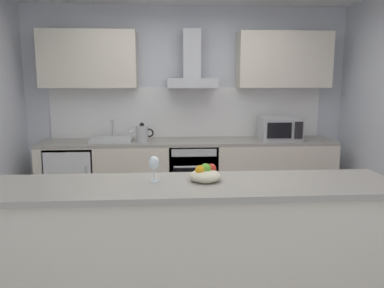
% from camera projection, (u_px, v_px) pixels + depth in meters
% --- Properties ---
extents(ground, '(5.21, 4.78, 0.02)m').
position_uv_depth(ground, '(199.00, 268.00, 3.41)').
color(ground, gray).
extents(wall_back, '(5.21, 0.12, 2.60)m').
position_uv_depth(wall_back, '(187.00, 107.00, 5.11)').
color(wall_back, silver).
rests_on(wall_back, ground).
extents(backsplash_tile, '(3.58, 0.02, 0.66)m').
position_uv_depth(backsplash_tile, '(187.00, 112.00, 5.05)').
color(backsplash_tile, white).
extents(counter_back, '(3.70, 0.60, 0.90)m').
position_uv_depth(counter_back, '(189.00, 175.00, 4.88)').
color(counter_back, beige).
rests_on(counter_back, ground).
extents(counter_island, '(2.80, 0.64, 0.98)m').
position_uv_depth(counter_island, '(191.00, 251.00, 2.62)').
color(counter_island, beige).
rests_on(counter_island, ground).
extents(upper_cabinets, '(3.66, 0.32, 0.70)m').
position_uv_depth(upper_cabinets, '(188.00, 60.00, 4.78)').
color(upper_cabinets, beige).
extents(oven, '(0.60, 0.62, 0.80)m').
position_uv_depth(oven, '(192.00, 174.00, 4.85)').
color(oven, slate).
rests_on(oven, ground).
extents(refrigerator, '(0.58, 0.60, 0.85)m').
position_uv_depth(refrigerator, '(74.00, 179.00, 4.76)').
color(refrigerator, white).
rests_on(refrigerator, ground).
extents(microwave, '(0.50, 0.38, 0.30)m').
position_uv_depth(microwave, '(280.00, 128.00, 4.80)').
color(microwave, '#B7BABC').
rests_on(microwave, counter_back).
extents(sink, '(0.50, 0.40, 0.26)m').
position_uv_depth(sink, '(112.00, 139.00, 4.72)').
color(sink, silver).
rests_on(sink, counter_back).
extents(kettle, '(0.29, 0.15, 0.24)m').
position_uv_depth(kettle, '(142.00, 133.00, 4.68)').
color(kettle, '#B7BABC').
rests_on(kettle, counter_back).
extents(range_hood, '(0.62, 0.45, 0.72)m').
position_uv_depth(range_hood, '(192.00, 69.00, 4.75)').
color(range_hood, '#B7BABC').
extents(wine_glass, '(0.08, 0.08, 0.18)m').
position_uv_depth(wine_glass, '(154.00, 164.00, 2.56)').
color(wine_glass, silver).
rests_on(wine_glass, counter_island).
extents(fruit_bowl, '(0.22, 0.22, 0.13)m').
position_uv_depth(fruit_bowl, '(206.00, 175.00, 2.59)').
color(fruit_bowl, beige).
rests_on(fruit_bowl, counter_island).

